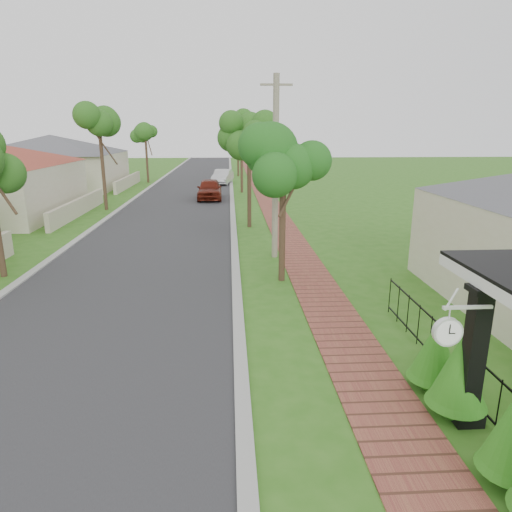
# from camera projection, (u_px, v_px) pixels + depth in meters

# --- Properties ---
(ground) EXTENTS (160.00, 160.00, 0.00)m
(ground) POSITION_uv_depth(u_px,v_px,m) (209.00, 398.00, 8.75)
(ground) COLOR #2E6518
(ground) RESTS_ON ground
(road) EXTENTS (7.00, 120.00, 0.02)m
(road) POSITION_uv_depth(u_px,v_px,m) (173.00, 214.00, 27.83)
(road) COLOR #28282B
(road) RESTS_ON ground
(kerb_right) EXTENTS (0.30, 120.00, 0.10)m
(kerb_right) POSITION_uv_depth(u_px,v_px,m) (233.00, 214.00, 28.04)
(kerb_right) COLOR #9E9E99
(kerb_right) RESTS_ON ground
(kerb_left) EXTENTS (0.30, 120.00, 0.10)m
(kerb_left) POSITION_uv_depth(u_px,v_px,m) (112.00, 215.00, 27.63)
(kerb_left) COLOR #9E9E99
(kerb_left) RESTS_ON ground
(sidewalk) EXTENTS (1.50, 120.00, 0.03)m
(sidewalk) POSITION_uv_depth(u_px,v_px,m) (275.00, 213.00, 28.18)
(sidewalk) COLOR brown
(sidewalk) RESTS_ON ground
(porch_post) EXTENTS (0.48, 0.48, 2.52)m
(porch_post) POSITION_uv_depth(u_px,v_px,m) (473.00, 364.00, 7.75)
(porch_post) COLOR black
(porch_post) RESTS_ON ground
(picket_fence) EXTENTS (0.03, 8.02, 1.00)m
(picket_fence) POSITION_uv_depth(u_px,v_px,m) (460.00, 365.00, 8.89)
(picket_fence) COLOR black
(picket_fence) RESTS_ON ground
(street_trees) EXTENTS (10.70, 37.65, 5.89)m
(street_trees) POSITION_uv_depth(u_px,v_px,m) (183.00, 136.00, 33.22)
(street_trees) COLOR #382619
(street_trees) RESTS_ON ground
(hedge_row) EXTENTS (0.93, 4.32, 2.14)m
(hedge_row) POSITION_uv_depth(u_px,v_px,m) (485.00, 401.00, 7.21)
(hedge_row) COLOR #1D5B12
(hedge_row) RESTS_ON ground
(far_house_grey) EXTENTS (15.56, 15.56, 4.60)m
(far_house_grey) POSITION_uv_depth(u_px,v_px,m) (53.00, 161.00, 40.01)
(far_house_grey) COLOR beige
(far_house_grey) RESTS_ON ground
(parked_car_red) EXTENTS (1.84, 4.42, 1.50)m
(parked_car_red) POSITION_uv_depth(u_px,v_px,m) (210.00, 189.00, 33.73)
(parked_car_red) COLOR #5E190E
(parked_car_red) RESTS_ON ground
(parked_car_white) EXTENTS (2.16, 4.32, 1.36)m
(parked_car_white) POSITION_uv_depth(u_px,v_px,m) (223.00, 177.00, 43.36)
(parked_car_white) COLOR silver
(parked_car_white) RESTS_ON ground
(near_tree) EXTENTS (1.94, 1.94, 4.99)m
(near_tree) POSITION_uv_depth(u_px,v_px,m) (283.00, 163.00, 14.56)
(near_tree) COLOR #382619
(near_tree) RESTS_ON ground
(utility_pole) EXTENTS (1.20, 0.24, 6.98)m
(utility_pole) POSITION_uv_depth(u_px,v_px,m) (275.00, 168.00, 17.56)
(utility_pole) COLOR gray
(utility_pole) RESTS_ON ground
(station_clock) EXTENTS (0.90, 0.13, 0.66)m
(station_clock) POSITION_uv_depth(u_px,v_px,m) (449.00, 330.00, 7.11)
(station_clock) COLOR silver
(station_clock) RESTS_ON ground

